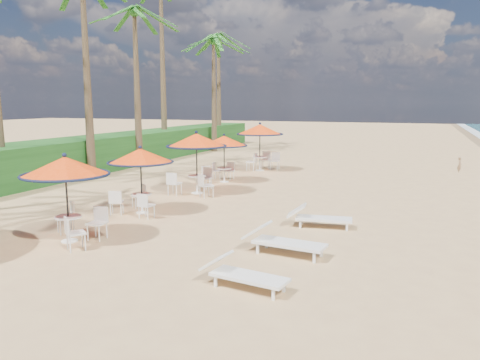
% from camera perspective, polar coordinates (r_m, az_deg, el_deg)
% --- Properties ---
extents(ground, '(160.00, 160.00, 0.00)m').
position_cam_1_polar(ground, '(10.52, 2.41, -10.83)').
color(ground, tan).
rests_on(ground, ground).
extents(scrub_hedge, '(3.00, 40.00, 1.80)m').
position_cam_1_polar(scrub_hedge, '(26.45, -18.03, 3.00)').
color(scrub_hedge, '#194716').
rests_on(scrub_hedge, ground).
extents(station_0, '(2.27, 2.27, 2.37)m').
position_cam_1_polar(station_0, '(12.94, -20.29, 0.34)').
color(station_0, black).
rests_on(station_0, ground).
extents(station_1, '(2.16, 2.16, 2.26)m').
position_cam_1_polar(station_1, '(15.68, -12.18, 1.92)').
color(station_1, black).
rests_on(station_1, ground).
extents(station_2, '(2.43, 2.47, 2.54)m').
position_cam_1_polar(station_2, '(18.80, -5.35, 3.93)').
color(station_2, black).
rests_on(station_2, ground).
extents(station_3, '(2.15, 2.15, 2.24)m').
position_cam_1_polar(station_3, '(21.55, -2.08, 4.09)').
color(station_3, black).
rests_on(station_3, ground).
extents(station_4, '(2.50, 2.50, 2.61)m').
position_cam_1_polar(station_4, '(25.22, 2.53, 5.47)').
color(station_4, black).
rests_on(station_4, ground).
extents(lounger_near, '(1.88, 0.84, 0.65)m').
position_cam_1_polar(lounger_near, '(9.45, 0.11, -11.25)').
color(lounger_near, white).
rests_on(lounger_near, ground).
extents(lounger_mid, '(2.10, 0.87, 0.73)m').
position_cam_1_polar(lounger_mid, '(11.47, 5.04, -7.32)').
color(lounger_mid, white).
rests_on(lounger_mid, ground).
extents(lounger_far, '(1.95, 0.84, 0.68)m').
position_cam_1_polar(lounger_far, '(14.01, 9.40, -4.43)').
color(lounger_far, white).
rests_on(lounger_far, ground).
extents(palm_4, '(5.00, 5.00, 8.82)m').
position_cam_1_polar(palm_4, '(27.66, -12.72, 18.35)').
color(palm_4, brown).
rests_on(palm_4, ground).
extents(palm_6, '(5.00, 5.00, 8.36)m').
position_cam_1_polar(palm_6, '(35.69, -3.25, 15.78)').
color(palm_6, brown).
rests_on(palm_6, ground).
extents(palm_7, '(5.00, 5.00, 9.05)m').
position_cam_1_polar(palm_7, '(38.91, -2.65, 16.22)').
color(palm_7, brown).
rests_on(palm_7, ground).
extents(person, '(0.23, 0.33, 0.87)m').
position_cam_1_polar(person, '(27.22, 25.20, 1.76)').
color(person, '#99714E').
rests_on(person, ground).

